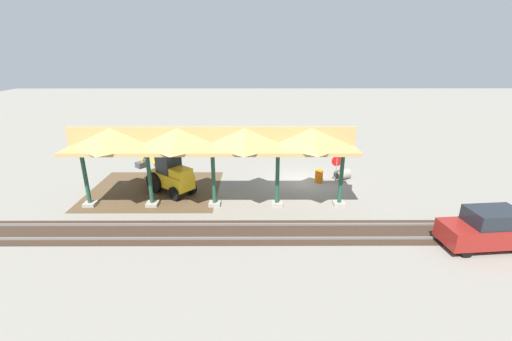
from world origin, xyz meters
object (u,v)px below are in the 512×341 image
at_px(distant_parked_car, 488,229).
at_px(traffic_barrel, 319,176).
at_px(stop_sign, 337,164).
at_px(backhoe, 170,174).
at_px(concrete_pipe, 342,174).

bearing_deg(distant_parked_car, traffic_barrel, -52.58).
distance_m(stop_sign, traffic_barrel, 1.54).
bearing_deg(traffic_barrel, distant_parked_car, 127.42).
relative_size(backhoe, concrete_pipe, 3.67).
distance_m(backhoe, distant_parked_car, 18.05).
bearing_deg(backhoe, traffic_barrel, -170.01).
height_order(backhoe, distant_parked_car, backhoe).
height_order(concrete_pipe, traffic_barrel, traffic_barrel).
relative_size(stop_sign, concrete_pipe, 1.57).
height_order(stop_sign, backhoe, backhoe).
xyz_separation_m(stop_sign, distant_parked_car, (-5.38, 8.35, -0.47)).
bearing_deg(traffic_barrel, concrete_pipe, -162.93).
height_order(stop_sign, concrete_pipe, stop_sign).
relative_size(concrete_pipe, distant_parked_car, 0.30).
bearing_deg(traffic_barrel, stop_sign, 170.42).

